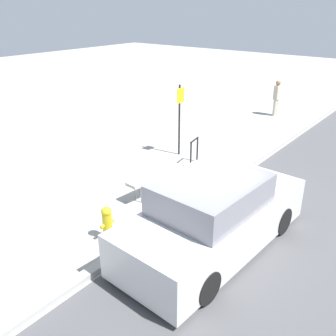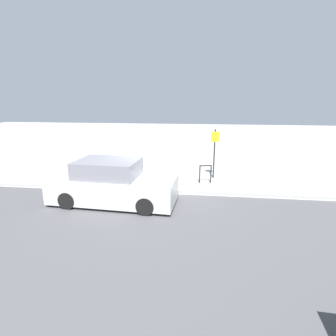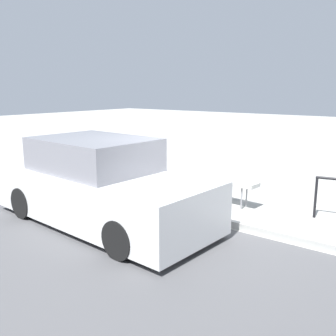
% 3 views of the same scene
% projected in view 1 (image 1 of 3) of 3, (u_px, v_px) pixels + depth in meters
% --- Properties ---
extents(ground_plane, '(60.00, 60.00, 0.00)m').
position_uv_depth(ground_plane, '(198.00, 202.00, 9.43)').
color(ground_plane, '#9E9E99').
extents(curb, '(60.00, 0.20, 0.13)m').
position_uv_depth(curb, '(198.00, 200.00, 9.40)').
color(curb, '#A8A8A3').
rests_on(curb, ground_plane).
extents(bench, '(1.79, 0.50, 0.56)m').
position_uv_depth(bench, '(156.00, 175.00, 9.68)').
color(bench, gray).
rests_on(bench, ground_plane).
extents(bike_rack, '(0.55, 0.15, 0.83)m').
position_uv_depth(bike_rack, '(194.00, 149.00, 11.44)').
color(bike_rack, black).
rests_on(bike_rack, ground_plane).
extents(sign_post, '(0.36, 0.08, 2.30)m').
position_uv_depth(sign_post, '(180.00, 114.00, 11.86)').
color(sign_post, black).
rests_on(sign_post, ground_plane).
extents(fire_hydrant, '(0.36, 0.22, 0.77)m').
position_uv_depth(fire_hydrant, '(107.00, 222.00, 7.81)').
color(fire_hydrant, gold).
rests_on(fire_hydrant, ground_plane).
extents(pedestrian, '(0.36, 0.21, 1.55)m').
position_uv_depth(pedestrian, '(277.00, 97.00, 16.39)').
color(pedestrian, '#B7AD99').
rests_on(pedestrian, ground_plane).
extents(parked_car_near, '(4.53, 2.03, 1.58)m').
position_uv_depth(parked_car_near, '(214.00, 217.00, 7.42)').
color(parked_car_near, black).
rests_on(parked_car_near, ground_plane).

